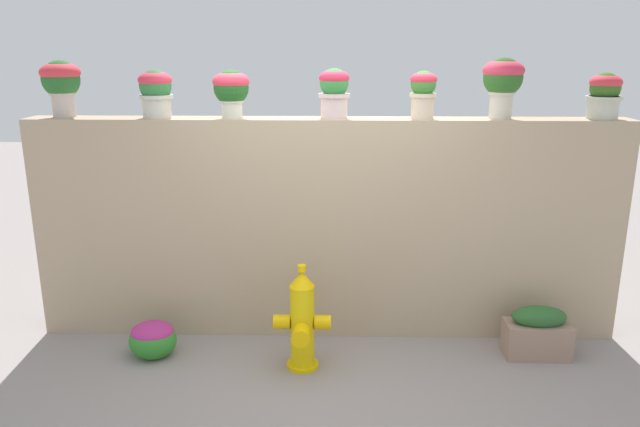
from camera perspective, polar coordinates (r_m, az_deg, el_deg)
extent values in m
plane|color=gray|center=(4.80, 0.45, -15.90)|extent=(24.00, 24.00, 0.00)
cube|color=tan|center=(5.30, 0.65, -1.41)|extent=(5.07, 0.31, 1.92)
cylinder|color=beige|center=(5.62, -23.05, 9.48)|extent=(0.19, 0.19, 0.22)
cylinder|color=beige|center=(5.61, -23.15, 10.42)|extent=(0.22, 0.22, 0.03)
sphere|color=#266228|center=(5.61, -23.28, 11.57)|extent=(0.31, 0.31, 0.31)
ellipsoid|color=#E53641|center=(5.60, -23.34, 12.12)|extent=(0.33, 0.33, 0.17)
cylinder|color=beige|center=(5.32, -15.15, 9.75)|extent=(0.24, 0.24, 0.19)
cylinder|color=beige|center=(5.31, -15.22, 10.61)|extent=(0.28, 0.28, 0.03)
sphere|color=#2F763A|center=(5.31, -15.28, 11.56)|extent=(0.27, 0.27, 0.27)
ellipsoid|color=#DF3448|center=(5.30, -15.32, 12.06)|extent=(0.28, 0.28, 0.15)
cylinder|color=beige|center=(5.16, -8.31, 9.80)|extent=(0.17, 0.17, 0.16)
cylinder|color=beige|center=(5.15, -8.34, 10.53)|extent=(0.20, 0.20, 0.03)
sphere|color=#1F571F|center=(5.14, -8.38, 11.67)|extent=(0.29, 0.29, 0.29)
ellipsoid|color=#DF3547|center=(5.14, -8.41, 12.24)|extent=(0.31, 0.31, 0.16)
cylinder|color=beige|center=(5.09, 1.34, 10.12)|extent=(0.22, 0.22, 0.20)
cylinder|color=beige|center=(5.08, 1.34, 11.09)|extent=(0.26, 0.26, 0.03)
sphere|color=#31843A|center=(5.07, 1.35, 12.22)|extent=(0.24, 0.24, 0.24)
ellipsoid|color=#DA2B46|center=(5.07, 1.35, 12.69)|extent=(0.25, 0.25, 0.13)
cylinder|color=beige|center=(5.13, 9.65, 9.98)|extent=(0.19, 0.19, 0.21)
cylinder|color=beige|center=(5.13, 9.69, 10.97)|extent=(0.22, 0.22, 0.03)
sphere|color=#387C2D|center=(5.12, 9.74, 11.98)|extent=(0.21, 0.21, 0.21)
ellipsoid|color=#E23046|center=(5.12, 9.76, 12.39)|extent=(0.22, 0.22, 0.12)
cylinder|color=beige|center=(5.27, 16.71, 9.80)|extent=(0.18, 0.18, 0.23)
cylinder|color=beige|center=(5.27, 16.79, 10.85)|extent=(0.22, 0.22, 0.03)
sphere|color=#285C20|center=(5.26, 16.90, 12.19)|extent=(0.32, 0.32, 0.32)
ellipsoid|color=#D9344C|center=(5.26, 16.95, 12.80)|extent=(0.34, 0.34, 0.18)
cylinder|color=beige|center=(5.56, 25.15, 9.04)|extent=(0.24, 0.24, 0.19)
cylinder|color=beige|center=(5.55, 25.24, 9.84)|extent=(0.29, 0.29, 0.03)
sphere|color=#34611E|center=(5.54, 25.34, 10.69)|extent=(0.24, 0.24, 0.24)
ellipsoid|color=#E13542|center=(5.54, 25.39, 11.13)|extent=(0.25, 0.25, 0.13)
cylinder|color=yellow|center=(5.04, -1.65, -14.06)|extent=(0.26, 0.26, 0.03)
cylinder|color=yellow|center=(4.89, -1.68, -10.65)|extent=(0.19, 0.19, 0.70)
cone|color=#EFB506|center=(4.72, -1.72, -6.17)|extent=(0.20, 0.20, 0.13)
cylinder|color=#EFB506|center=(4.69, -1.73, -5.18)|extent=(0.07, 0.07, 0.05)
cylinder|color=#EFB506|center=(4.88, -3.62, -10.17)|extent=(0.13, 0.11, 0.11)
cylinder|color=#EFB506|center=(4.86, 0.25, -10.23)|extent=(0.13, 0.11, 0.11)
cylinder|color=#EFB506|center=(4.73, -1.79, -11.43)|extent=(0.14, 0.15, 0.14)
ellipsoid|color=#2F832A|center=(5.32, -15.50, -11.44)|extent=(0.39, 0.35, 0.32)
ellipsoid|color=#AB2D77|center=(5.29, -15.55, -10.75)|extent=(0.35, 0.31, 0.17)
cube|color=#987865|center=(5.44, 19.78, -11.14)|extent=(0.53, 0.25, 0.29)
ellipsoid|color=#295A28|center=(5.35, 19.98, -9.15)|extent=(0.45, 0.22, 0.18)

